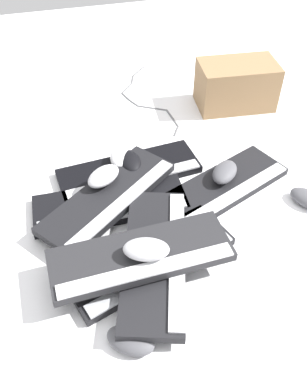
{
  "coord_description": "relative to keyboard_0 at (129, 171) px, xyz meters",
  "views": [
    {
      "loc": [
        -0.82,
        0.22,
        0.9
      ],
      "look_at": [
        0.03,
        -0.01,
        0.04
      ],
      "focal_mm": 40.0,
      "sensor_mm": 36.0,
      "label": 1
    }
  ],
  "objects": [
    {
      "name": "keyboard_5",
      "position": [
        -0.37,
        0.01,
        0.03
      ],
      "size": [
        0.46,
        0.27,
        0.03
      ],
      "color": "black",
      "rests_on": "keyboard_2"
    },
    {
      "name": "cable_0",
      "position": [
        0.42,
        -0.16,
        -0.01
      ],
      "size": [
        0.52,
        0.16,
        0.01
      ],
      "color": "#59595B",
      "rests_on": "ground"
    },
    {
      "name": "keyboard_3",
      "position": [
        -0.15,
        -0.25,
        0.0
      ],
      "size": [
        0.31,
        0.46,
        0.03
      ],
      "color": "black",
      "rests_on": "ground"
    },
    {
      "name": "keyboard_2",
      "position": [
        -0.35,
        0.02,
        0.0
      ],
      "size": [
        0.28,
        0.46,
        0.03
      ],
      "color": "black",
      "rests_on": "ground"
    },
    {
      "name": "mouse_0",
      "position": [
        -0.12,
        -0.27,
        0.04
      ],
      "size": [
        0.13,
        0.12,
        0.04
      ],
      "primitive_type": "ellipsoid",
      "rotation": [
        0.0,
        0.0,
        5.53
      ],
      "color": "#4C4C51",
      "rests_on": "keyboard_3"
    },
    {
      "name": "mouse_6",
      "position": [
        0.0,
        -0.0,
        0.04
      ],
      "size": [
        0.11,
        0.07,
        0.04
      ],
      "primitive_type": "ellipsoid",
      "rotation": [
        0.0,
        0.0,
        0.04
      ],
      "color": "black",
      "rests_on": "keyboard_0"
    },
    {
      "name": "mouse_5",
      "position": [
        -0.55,
        0.12,
        0.01
      ],
      "size": [
        0.12,
        0.13,
        0.04
      ],
      "primitive_type": "ellipsoid",
      "rotation": [
        0.0,
        0.0,
        0.96
      ],
      "color": "#4C4C51",
      "rests_on": "ground"
    },
    {
      "name": "mouse_2",
      "position": [
        -0.08,
        0.09,
        0.07
      ],
      "size": [
        0.12,
        0.13,
        0.04
      ],
      "primitive_type": "ellipsoid",
      "rotation": [
        0.0,
        0.0,
        5.36
      ],
      "color": "#B7B7BC",
      "rests_on": "keyboard_4"
    },
    {
      "name": "keyboard_4",
      "position": [
        -0.13,
        0.09,
        0.03
      ],
      "size": [
        0.39,
        0.44,
        0.03
      ],
      "color": "black",
      "rests_on": "keyboard_1"
    },
    {
      "name": "keyboard_0",
      "position": [
        0.0,
        0.0,
        0.0
      ],
      "size": [
        0.19,
        0.45,
        0.03
      ],
      "color": "black",
      "rests_on": "ground"
    },
    {
      "name": "mouse_3",
      "position": [
        -0.39,
        0.04,
        0.1
      ],
      "size": [
        0.09,
        0.12,
        0.04
      ],
      "primitive_type": "ellipsoid",
      "rotation": [
        0.0,
        0.0,
        1.28
      ],
      "color": "#B7B7BC",
      "rests_on": "keyboard_6"
    },
    {
      "name": "keyboard_1",
      "position": [
        -0.13,
        0.08,
        0.0
      ],
      "size": [
        0.16,
        0.44,
        0.03
      ],
      "color": "black",
      "rests_on": "ground"
    },
    {
      "name": "ground_plane",
      "position": [
        -0.18,
        -0.03,
        -0.01
      ],
      "size": [
        3.2,
        3.2,
        0.0
      ],
      "primitive_type": "plane",
      "color": "white"
    },
    {
      "name": "cardboard_box",
      "position": [
        0.29,
        -0.48,
        0.07
      ],
      "size": [
        0.19,
        0.29,
        0.17
      ],
      "primitive_type": "cube",
      "rotation": [
        0.0,
        0.0,
        4.62
      ],
      "color": "olive",
      "rests_on": "ground"
    },
    {
      "name": "mouse_4",
      "position": [
        0.03,
        0.02,
        0.04
      ],
      "size": [
        0.12,
        0.09,
        0.04
      ],
      "primitive_type": "ellipsoid",
      "rotation": [
        0.0,
        0.0,
        6.03
      ],
      "color": "silver",
      "rests_on": "keyboard_0"
    },
    {
      "name": "keyboard_6",
      "position": [
        -0.38,
        0.05,
        0.06
      ],
      "size": [
        0.17,
        0.45,
        0.03
      ],
      "color": "#232326",
      "rests_on": "keyboard_5"
    }
  ]
}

